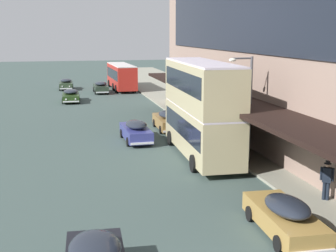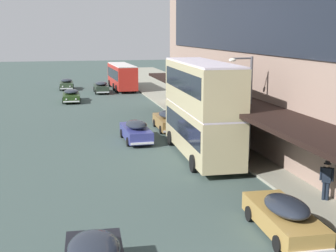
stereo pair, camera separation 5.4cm
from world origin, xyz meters
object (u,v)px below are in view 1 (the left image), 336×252
sedan_trailing_near (285,216)px  fire_hydrant (243,150)px  pedestrian_at_kerb (327,178)px  sedan_oncoming_front (101,87)px  transit_bus_kerbside_front (121,75)px  transit_bus_kerbside_rear (201,106)px  sedan_second_mid (66,84)px  sedan_second_near (136,131)px  street_lamp (248,100)px  sedan_lead_mid (71,96)px  sedan_far_back (168,120)px

sedan_trailing_near → fire_hydrant: sedan_trailing_near is taller
pedestrian_at_kerb → sedan_oncoming_front: bearing=98.7°
transit_bus_kerbside_front → transit_bus_kerbside_rear: 36.56m
sedan_second_mid → pedestrian_at_kerb: bearing=-77.1°
pedestrian_at_kerb → fire_hydrant: bearing=94.8°
sedan_second_near → sedan_oncoming_front: sedan_second_near is taller
sedan_trailing_near → sedan_oncoming_front: 45.42m
transit_bus_kerbside_front → sedan_second_near: (-3.15, -31.38, -1.20)m
transit_bus_kerbside_front → sedan_second_near: bearing=-95.7°
sedan_second_near → fire_hydrant: size_ratio=6.85×
sedan_trailing_near → street_lamp: bearing=75.9°
sedan_trailing_near → pedestrian_at_kerb: bearing=38.2°
street_lamp → sedan_lead_mid: bearing=108.7°
street_lamp → fire_hydrant: 3.52m
sedan_second_near → sedan_second_mid: 33.36m
sedan_second_near → sedan_far_back: 4.64m
sedan_second_mid → sedan_lead_mid: sedan_second_mid is taller
transit_bus_kerbside_rear → sedan_lead_mid: 27.41m
sedan_trailing_near → sedan_lead_mid: (-7.07, 38.21, -0.05)m
sedan_second_near → fire_hydrant: (5.84, -6.03, -0.28)m
sedan_oncoming_front → fire_hydrant: bearing=-80.4°
sedan_second_near → sedan_lead_mid: (-4.01, 21.14, -0.06)m
transit_bus_kerbside_rear → sedan_oncoming_front: 33.66m
sedan_second_near → sedan_second_mid: (-4.30, 33.09, -0.03)m
transit_bus_kerbside_front → sedan_trailing_near: (-0.10, -48.45, -1.21)m
sedan_lead_mid → street_lamp: bearing=-71.3°
transit_bus_kerbside_front → transit_bus_kerbside_rear: bearing=-89.8°
transit_bus_kerbside_front → sedan_second_mid: bearing=167.1°
sedan_trailing_near → sedan_lead_mid: bearing=100.5°
transit_bus_kerbside_front → pedestrian_at_kerb: bearing=-85.8°
pedestrian_at_kerb → transit_bus_kerbside_front: bearing=94.2°
sedan_far_back → sedan_oncoming_front: sedan_far_back is taller
sedan_trailing_near → sedan_far_back: 20.46m
transit_bus_kerbside_rear → sedan_oncoming_front: size_ratio=2.07×
transit_bus_kerbside_rear → sedan_second_near: 6.60m
sedan_far_back → pedestrian_at_kerb: bearing=-79.2°
sedan_oncoming_front → street_lamp: 35.94m
sedan_lead_mid → fire_hydrant: sedan_lead_mid is taller
sedan_second_near → sedan_lead_mid: size_ratio=0.96×
sedan_trailing_near → sedan_far_back: bearing=89.7°
sedan_second_near → sedan_second_mid: sedan_second_near is taller
transit_bus_kerbside_rear → sedan_lead_mid: transit_bus_kerbside_rear is taller
sedan_second_mid → sedan_oncoming_front: 6.48m
sedan_lead_mid → fire_hydrant: bearing=-70.1°
sedan_far_back → pedestrian_at_kerb: (3.38, -17.72, 0.39)m
transit_bus_kerbside_rear → sedan_far_back: bearing=90.9°
sedan_lead_mid → sedan_oncoming_front: 8.18m
sedan_second_mid → sedan_oncoming_front: bearing=-48.2°
sedan_second_mid → pedestrian_at_kerb: size_ratio=2.37×
pedestrian_at_kerb → fire_hydrant: (-0.70, 8.30, -0.69)m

